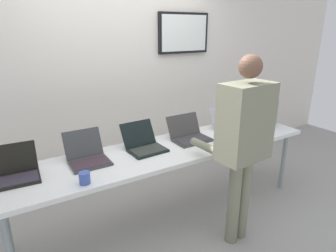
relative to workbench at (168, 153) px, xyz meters
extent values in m
cube|color=#989690|center=(0.00, 0.00, -0.72)|extent=(8.00, 8.00, 0.04)
cube|color=silver|center=(0.00, 1.13, 0.60)|extent=(8.00, 0.06, 2.60)
cube|color=black|center=(0.89, 1.08, 1.09)|extent=(0.75, 0.05, 0.51)
cube|color=white|center=(0.89, 1.06, 1.09)|extent=(0.69, 0.02, 0.45)
cube|color=silver|center=(0.00, 0.00, 0.03)|extent=(3.10, 0.70, 0.04)
cylinder|color=gray|center=(1.45, -0.25, -0.35)|extent=(0.05, 0.05, 0.71)
cylinder|color=gray|center=(-1.45, 0.25, -0.35)|extent=(0.05, 0.05, 0.71)
cylinder|color=gray|center=(1.45, 0.25, -0.35)|extent=(0.05, 0.05, 0.71)
cube|color=gray|center=(1.30, 0.09, 0.20)|extent=(0.41, 0.28, 0.30)
cube|color=black|center=(1.30, -0.06, 0.20)|extent=(0.04, 0.01, 0.03)
cube|color=black|center=(-1.31, 0.05, 0.06)|extent=(0.32, 0.26, 0.02)
cube|color=#302B36|center=(-1.31, 0.04, 0.07)|extent=(0.29, 0.21, 0.00)
cube|color=black|center=(-1.30, 0.19, 0.18)|extent=(0.31, 0.07, 0.23)
cube|color=#325636|center=(-1.30, 0.19, 0.18)|extent=(0.28, 0.06, 0.20)
cube|color=#383A3C|center=(-0.76, 0.05, 0.06)|extent=(0.33, 0.25, 0.02)
cube|color=#35272F|center=(-0.76, 0.03, 0.07)|extent=(0.30, 0.20, 0.00)
cube|color=#383A3C|center=(-0.76, 0.22, 0.18)|extent=(0.33, 0.11, 0.23)
cube|color=navy|center=(-0.76, 0.23, 0.18)|extent=(0.30, 0.09, 0.20)
cube|color=black|center=(-0.21, 0.03, 0.06)|extent=(0.35, 0.26, 0.02)
cube|color=#2C312D|center=(-0.21, 0.02, 0.07)|extent=(0.32, 0.21, 0.00)
cube|color=black|center=(-0.22, 0.21, 0.17)|extent=(0.34, 0.14, 0.22)
cube|color=#22653F|center=(-0.22, 0.22, 0.17)|extent=(0.31, 0.12, 0.19)
cube|color=#3B3939|center=(0.31, 0.03, 0.06)|extent=(0.38, 0.24, 0.02)
cube|color=#2F2E35|center=(0.31, 0.01, 0.07)|extent=(0.35, 0.19, 0.00)
cube|color=#3B3939|center=(0.30, 0.19, 0.18)|extent=(0.38, 0.11, 0.22)
cube|color=#325D3E|center=(0.30, 0.20, 0.17)|extent=(0.35, 0.09, 0.19)
cube|color=#B2AEB7|center=(0.87, 0.04, 0.06)|extent=(0.36, 0.26, 0.02)
cube|color=#32292F|center=(0.87, 0.03, 0.07)|extent=(0.33, 0.20, 0.00)
cube|color=#B2AEB7|center=(0.87, 0.21, 0.18)|extent=(0.36, 0.11, 0.23)
cube|color=#2E5C3D|center=(0.87, 0.21, 0.18)|extent=(0.33, 0.09, 0.20)
cylinder|color=slate|center=(0.29, -0.63, -0.30)|extent=(0.12, 0.12, 0.81)
cylinder|color=slate|center=(0.41, -0.63, -0.30)|extent=(0.12, 0.12, 0.81)
cube|color=slate|center=(0.35, -0.63, 0.43)|extent=(0.46, 0.29, 0.64)
sphere|color=brown|center=(0.35, -0.63, 0.87)|extent=(0.19, 0.19, 0.19)
cylinder|color=slate|center=(0.16, -0.35, 0.16)|extent=(0.09, 0.32, 0.07)
cylinder|color=slate|center=(0.49, -0.33, 0.16)|extent=(0.09, 0.32, 0.07)
cylinder|color=#3850A1|center=(-0.89, -0.25, 0.09)|extent=(0.08, 0.08, 0.09)
camera|label=1|loc=(-1.36, -2.22, 1.15)|focal=31.10mm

